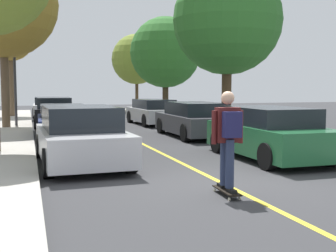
# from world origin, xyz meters

# --- Properties ---
(ground) EXTENTS (80.00, 80.00, 0.00)m
(ground) POSITION_xyz_m (0.00, 0.00, 0.00)
(ground) COLOR #353538
(center_line) EXTENTS (0.12, 39.20, 0.01)m
(center_line) POSITION_xyz_m (0.00, 4.00, 0.00)
(center_line) COLOR gold
(center_line) RESTS_ON ground
(parked_car_left_nearest) EXTENTS (2.10, 4.30, 1.43)m
(parked_car_left_nearest) POSITION_xyz_m (-2.42, 3.01, 0.69)
(parked_car_left_nearest) COLOR #B7B7BC
(parked_car_left_nearest) RESTS_ON ground
(parked_car_left_near) EXTENTS (1.93, 4.29, 1.27)m
(parked_car_left_near) POSITION_xyz_m (-2.42, 8.58, 0.63)
(parked_car_left_near) COLOR navy
(parked_car_left_near) RESTS_ON ground
(parked_car_left_far) EXTENTS (1.98, 4.43, 1.40)m
(parked_car_left_far) POSITION_xyz_m (-2.42, 14.52, 0.69)
(parked_car_left_far) COLOR black
(parked_car_left_far) RESTS_ON ground
(parked_car_left_farthest) EXTENTS (1.96, 4.14, 1.27)m
(parked_car_left_farthest) POSITION_xyz_m (-2.42, 21.61, 0.63)
(parked_car_left_farthest) COLOR #B7B7BC
(parked_car_left_farthest) RESTS_ON ground
(parked_car_right_nearest) EXTENTS (1.95, 4.24, 1.37)m
(parked_car_right_nearest) POSITION_xyz_m (2.42, 2.35, 0.68)
(parked_car_right_nearest) COLOR #1E5B33
(parked_car_right_nearest) RESTS_ON ground
(parked_car_right_near) EXTENTS (1.97, 4.46, 1.33)m
(parked_car_right_near) POSITION_xyz_m (2.42, 7.88, 0.66)
(parked_car_right_near) COLOR #38383D
(parked_car_right_near) RESTS_ON ground
(parked_car_right_far) EXTENTS (1.92, 4.34, 1.29)m
(parked_car_right_far) POSITION_xyz_m (2.42, 13.74, 0.65)
(parked_car_right_far) COLOR #B7B7BC
(parked_car_right_far) RESTS_ON ground
(street_tree_left_near) EXTENTS (4.79, 4.79, 7.83)m
(street_tree_left_near) POSITION_xyz_m (-4.58, 12.91, 5.56)
(street_tree_left_near) COLOR brown
(street_tree_left_near) RESTS_ON sidewalk_left
(street_tree_left_far) EXTENTS (2.82, 2.82, 6.18)m
(street_tree_left_far) POSITION_xyz_m (-4.58, 20.92, 4.85)
(street_tree_left_far) COLOR brown
(street_tree_left_far) RESTS_ON sidewalk_left
(street_tree_right_nearest) EXTENTS (4.67, 4.67, 6.96)m
(street_tree_right_nearest) POSITION_xyz_m (4.58, 9.58, 4.75)
(street_tree_right_nearest) COLOR #4C3823
(street_tree_right_nearest) RESTS_ON sidewalk_right
(street_tree_right_near) EXTENTS (4.39, 4.39, 6.12)m
(street_tree_right_near) POSITION_xyz_m (4.58, 18.46, 4.06)
(street_tree_right_near) COLOR #3D2D1E
(street_tree_right_near) RESTS_ON sidewalk_right
(street_tree_right_far) EXTENTS (3.92, 3.92, 5.92)m
(street_tree_right_far) POSITION_xyz_m (4.58, 26.04, 4.09)
(street_tree_right_far) COLOR #4C3823
(street_tree_right_far) RESTS_ON sidewalk_right
(fire_hydrant) EXTENTS (0.20, 0.20, 0.70)m
(fire_hydrant) POSITION_xyz_m (3.92, 7.04, 0.49)
(fire_hydrant) COLOR #B2140F
(fire_hydrant) RESTS_ON sidewalk_right
(streetlamp) EXTENTS (0.36, 0.24, 5.57)m
(streetlamp) POSITION_xyz_m (-4.17, 13.57, 3.32)
(streetlamp) COLOR #38383D
(streetlamp) RESTS_ON sidewalk_left
(skateboard) EXTENTS (0.26, 0.85, 0.10)m
(skateboard) POSITION_xyz_m (-0.35, -0.93, 0.09)
(skateboard) COLOR black
(skateboard) RESTS_ON ground
(skateboarder) EXTENTS (0.58, 0.70, 1.73)m
(skateboarder) POSITION_xyz_m (-0.35, -0.97, 1.09)
(skateboarder) COLOR black
(skateboarder) RESTS_ON skateboard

